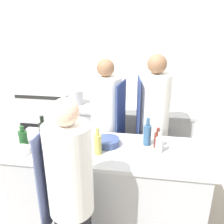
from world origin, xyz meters
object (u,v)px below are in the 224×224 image
object	(u,v)px
bottle_vinegar	(147,134)
chef_at_prep_near	(71,201)
cup	(69,134)
stockpot	(76,97)
bottle_wine	(23,137)
bottle_cooking_oil	(159,145)
chef_at_stove	(106,129)
bottle_water	(157,140)
bowl_prep_small	(20,151)
chef_at_pass_far	(153,129)
bottle_olive_oil	(43,132)
bowl_mixing_large	(108,142)
bottle_sauce	(98,144)
oven_range	(47,115)

from	to	relation	value
bottle_vinegar	chef_at_prep_near	bearing A→B (deg)	-123.73
cup	stockpot	distance (m)	1.07
bottle_wine	bottle_cooking_oil	world-z (taller)	bottle_cooking_oil
chef_at_stove	bottle_water	size ratio (longest dim) A/B	8.07
chef_at_stove	stockpot	size ratio (longest dim) A/B	7.61
chef_at_prep_near	bowl_prep_small	distance (m)	0.79
bottle_vinegar	bottle_water	size ratio (longest dim) A/B	1.41
chef_at_prep_near	chef_at_stove	world-z (taller)	chef_at_stove
bottle_wine	bottle_water	bearing A→B (deg)	6.17
chef_at_pass_far	bowl_prep_small	xyz separation A→B (m)	(-1.24, -0.80, 0.06)
chef_at_stove	bowl_prep_small	xyz separation A→B (m)	(-0.69, -0.80, 0.10)
chef_at_prep_near	bottle_olive_oil	world-z (taller)	chef_at_prep_near
chef_at_stove	stockpot	distance (m)	0.86
chef_at_stove	chef_at_pass_far	world-z (taller)	chef_at_pass_far
chef_at_stove	cup	xyz separation A→B (m)	(-0.33, -0.42, 0.11)
chef_at_stove	bowl_mixing_large	xyz separation A→B (m)	(0.10, -0.51, 0.10)
bottle_wine	bowl_mixing_large	size ratio (longest dim) A/B	0.84
bottle_wine	bottle_sauce	size ratio (longest dim) A/B	0.74
bottle_water	cup	size ratio (longest dim) A/B	2.52
bottle_olive_oil	bottle_sauce	world-z (taller)	bottle_olive_oil
oven_range	bottle_wine	distance (m)	1.97
bowl_mixing_large	bottle_wine	bearing A→B (deg)	-172.51
chef_at_pass_far	bottle_water	world-z (taller)	chef_at_pass_far
bottle_olive_oil	bottle_vinegar	xyz separation A→B (m)	(1.05, 0.10, 0.00)
bottle_wine	bowl_prep_small	distance (m)	0.19
bottle_water	chef_at_prep_near	bearing A→B (deg)	-129.68
chef_at_prep_near	chef_at_pass_far	size ratio (longest dim) A/B	0.94
chef_at_stove	bottle_sauce	xyz separation A→B (m)	(0.04, -0.69, 0.17)
chef_at_pass_far	chef_at_stove	bearing A→B (deg)	81.88
bottle_wine	bottle_olive_oil	bearing A→B (deg)	23.32
chef_at_stove	bowl_mixing_large	distance (m)	0.53
oven_range	bottle_wine	size ratio (longest dim) A/B	4.66
bottle_cooking_oil	stockpot	xyz separation A→B (m)	(-1.17, 1.21, 0.02)
cup	stockpot	bearing A→B (deg)	102.77
oven_range	stockpot	xyz separation A→B (m)	(0.72, -0.56, 0.56)
oven_range	cup	distance (m)	1.94
bottle_olive_oil	bottle_wine	size ratio (longest dim) A/B	1.44
bowl_prep_small	cup	distance (m)	0.53
chef_at_prep_near	bottle_sauce	size ratio (longest dim) A/B	6.10
bottle_wine	stockpot	xyz separation A→B (m)	(0.18, 1.25, 0.03)
oven_range	chef_at_pass_far	xyz separation A→B (m)	(1.84, -1.20, 0.42)
bottle_wine	stockpot	bearing A→B (deg)	81.88
bottle_olive_oil	bottle_water	distance (m)	1.16
chef_at_pass_far	bowl_mixing_large	bearing A→B (deg)	130.88
bottle_sauce	bowl_prep_small	bearing A→B (deg)	-171.55
bowl_mixing_large	stockpot	size ratio (longest dim) A/B	1.07
cup	stockpot	size ratio (longest dim) A/B	0.37
oven_range	chef_at_pass_far	size ratio (longest dim) A/B	0.53
bottle_sauce	bowl_mixing_large	xyz separation A→B (m)	(0.06, 0.18, -0.07)
chef_at_pass_far	bottle_vinegar	bearing A→B (deg)	164.75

